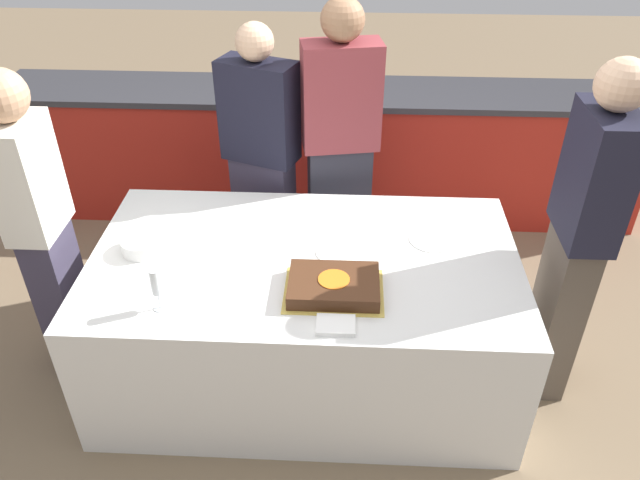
% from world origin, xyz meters
% --- Properties ---
extents(ground_plane, '(14.00, 14.00, 0.00)m').
position_xyz_m(ground_plane, '(0.00, 0.00, 0.00)').
color(ground_plane, '#7A664C').
extents(back_counter, '(4.40, 0.58, 0.92)m').
position_xyz_m(back_counter, '(0.00, 1.65, 0.46)').
color(back_counter, '#A82319').
rests_on(back_counter, ground_plane).
extents(dining_table, '(2.02, 1.16, 0.75)m').
position_xyz_m(dining_table, '(0.00, 0.00, 0.37)').
color(dining_table, silver).
rests_on(dining_table, ground_plane).
extents(cake, '(0.43, 0.32, 0.07)m').
position_xyz_m(cake, '(0.14, -0.25, 0.78)').
color(cake, gold).
rests_on(cake, dining_table).
extents(plate_stack, '(0.19, 0.19, 0.07)m').
position_xyz_m(plate_stack, '(-0.77, 0.01, 0.78)').
color(plate_stack, white).
rests_on(plate_stack, dining_table).
extents(wine_glass, '(0.06, 0.06, 0.20)m').
position_xyz_m(wine_glass, '(-0.58, -0.39, 0.88)').
color(wine_glass, white).
rests_on(wine_glass, dining_table).
extents(side_plate_near_cake, '(0.22, 0.22, 0.00)m').
position_xyz_m(side_plate_near_cake, '(0.16, 0.05, 0.75)').
color(side_plate_near_cake, white).
rests_on(side_plate_near_cake, dining_table).
extents(side_plate_right_edge, '(0.22, 0.22, 0.00)m').
position_xyz_m(side_plate_right_edge, '(0.61, 0.17, 0.75)').
color(side_plate_right_edge, white).
rests_on(side_plate_right_edge, dining_table).
extents(utensil_pile, '(0.16, 0.12, 0.02)m').
position_xyz_m(utensil_pile, '(0.16, -0.47, 0.76)').
color(utensil_pile, white).
rests_on(utensil_pile, dining_table).
extents(person_cutting_cake, '(0.44, 0.27, 1.73)m').
position_xyz_m(person_cutting_cake, '(0.14, 0.80, 0.91)').
color(person_cutting_cake, '#282833').
rests_on(person_cutting_cake, ground_plane).
extents(person_seated_left, '(0.23, 0.32, 1.63)m').
position_xyz_m(person_seated_left, '(-1.23, 0.00, 0.87)').
color(person_seated_left, '#383347').
rests_on(person_seated_left, ground_plane).
extents(person_seated_right, '(0.21, 0.38, 1.72)m').
position_xyz_m(person_seated_right, '(1.23, 0.00, 0.90)').
color(person_seated_right, '#4C4238').
rests_on(person_seated_right, ground_plane).
extents(person_standing_back, '(0.46, 0.33, 1.60)m').
position_xyz_m(person_standing_back, '(-0.30, 0.80, 0.83)').
color(person_standing_back, '#383347').
rests_on(person_standing_back, ground_plane).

